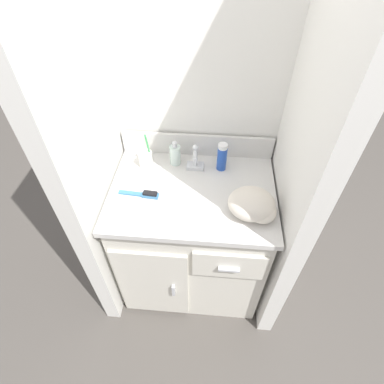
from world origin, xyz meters
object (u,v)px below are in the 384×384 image
Objects in this scene: soap_dispenser at (175,155)px; hairbrush at (144,194)px; shaving_cream_can at (222,157)px; hand_towel at (254,205)px; toothbrush_cup at (146,159)px.

hairbrush is at bearing -115.11° from soap_dispenser.
shaving_cream_can reaches higher than soap_dispenser.
shaving_cream_can is 0.78× the size of hairbrush.
soap_dispenser is at bearing 140.83° from hand_towel.
soap_dispenser reaches higher than hairbrush.
hairbrush is (-0.37, -0.23, -0.07)m from shaving_cream_can.
hand_towel reaches higher than hairbrush.
toothbrush_cup is at bearing 102.61° from hairbrush.
toothbrush_cup is at bearing 152.24° from hand_towel.
toothbrush_cup reaches higher than soap_dispenser.
soap_dispenser is 0.25m from shaving_cream_can.
toothbrush_cup is 0.40m from shaving_cream_can.
toothbrush_cup is 0.23m from hairbrush.
shaving_cream_can reaches higher than hand_towel.
hand_towel is at bearing -63.57° from shaving_cream_can.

